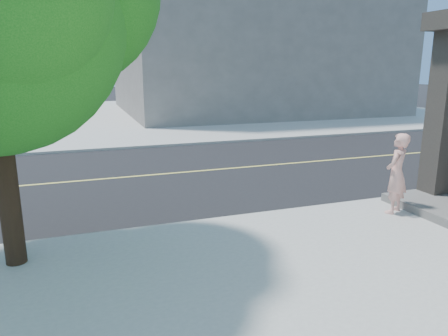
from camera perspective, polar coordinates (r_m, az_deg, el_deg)
name	(u,v)px	position (r m, az deg, el deg)	size (l,w,h in m)	color
road_ew	(19,186)	(12.94, -26.22, -2.25)	(140.00, 9.00, 0.01)	black
sidewalk_ne	(242,111)	(31.87, 2.45, 7.82)	(29.00, 25.00, 0.12)	#ABAAA6
filler_ne	(247,14)	(32.61, 3.10, 20.37)	(18.00, 16.00, 14.00)	slate
man_on_phone	(396,174)	(9.71, 22.55, -0.71)	(0.64, 0.42, 1.75)	#F1A99D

